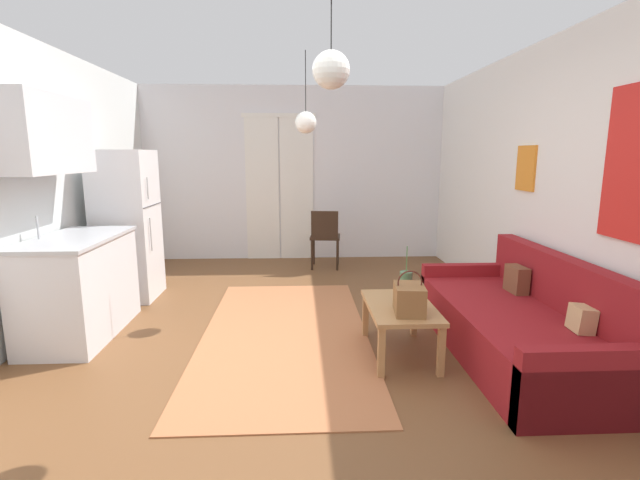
{
  "coord_description": "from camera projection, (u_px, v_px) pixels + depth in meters",
  "views": [
    {
      "loc": [
        0.06,
        -3.38,
        1.62
      ],
      "look_at": [
        0.26,
        0.87,
        0.82
      ],
      "focal_mm": 25.5,
      "sensor_mm": 36.0,
      "label": 1
    }
  ],
  "objects": [
    {
      "name": "ground_plane",
      "position": [
        292.0,
        367.0,
        3.62
      ],
      "size": [
        5.17,
        8.0,
        0.1
      ],
      "primitive_type": "cube",
      "color": "brown"
    },
    {
      "name": "wall_back",
      "position": [
        294.0,
        175.0,
        7.05
      ],
      "size": [
        4.77,
        0.13,
        2.64
      ],
      "color": "silver",
      "rests_on": "ground_plane"
    },
    {
      "name": "wall_right",
      "position": [
        595.0,
        194.0,
        3.48
      ],
      "size": [
        0.12,
        7.6,
        2.64
      ],
      "color": "white",
      "rests_on": "ground_plane"
    },
    {
      "name": "area_rug",
      "position": [
        285.0,
        334.0,
        4.16
      ],
      "size": [
        1.49,
        3.05,
        0.01
      ],
      "primitive_type": "cube",
      "color": "#B26B42",
      "rests_on": "ground_plane"
    },
    {
      "name": "couch",
      "position": [
        523.0,
        326.0,
        3.68
      ],
      "size": [
        0.93,
        2.14,
        0.82
      ],
      "color": "maroon",
      "rests_on": "ground_plane"
    },
    {
      "name": "coffee_table",
      "position": [
        400.0,
        312.0,
        3.69
      ],
      "size": [
        0.52,
        0.87,
        0.42
      ],
      "color": "#B27F4C",
      "rests_on": "ground_plane"
    },
    {
      "name": "bamboo_vase",
      "position": [
        406.0,
        284.0,
        3.86
      ],
      "size": [
        0.11,
        0.11,
        0.44
      ],
      "color": "#47704C",
      "rests_on": "coffee_table"
    },
    {
      "name": "handbag",
      "position": [
        409.0,
        299.0,
        3.47
      ],
      "size": [
        0.25,
        0.33,
        0.34
      ],
      "color": "brown",
      "rests_on": "coffee_table"
    },
    {
      "name": "refrigerator",
      "position": [
        127.0,
        225.0,
        5.1
      ],
      "size": [
        0.62,
        0.64,
        1.67
      ],
      "color": "white",
      "rests_on": "ground_plane"
    },
    {
      "name": "kitchen_counter",
      "position": [
        71.0,
        249.0,
        4.02
      ],
      "size": [
        0.65,
        1.25,
        2.12
      ],
      "color": "silver",
      "rests_on": "ground_plane"
    },
    {
      "name": "accent_chair",
      "position": [
        325.0,
        235.0,
        6.48
      ],
      "size": [
        0.46,
        0.44,
        0.85
      ],
      "rotation": [
        0.0,
        0.0,
        3.03
      ],
      "color": "black",
      "rests_on": "ground_plane"
    },
    {
      "name": "pendant_lamp_near",
      "position": [
        331.0,
        70.0,
        2.78
      ],
      "size": [
        0.23,
        0.23,
        0.63
      ],
      "color": "black"
    },
    {
      "name": "pendant_lamp_far",
      "position": [
        306.0,
        122.0,
        4.64
      ],
      "size": [
        0.22,
        0.22,
        0.81
      ],
      "color": "black"
    }
  ]
}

